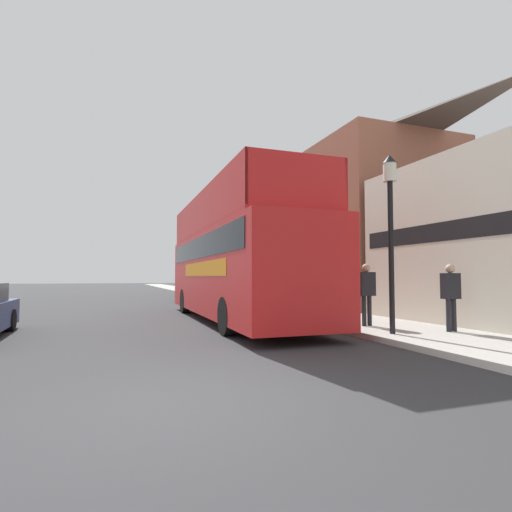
% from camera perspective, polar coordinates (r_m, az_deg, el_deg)
% --- Properties ---
extents(ground_plane, '(144.00, 144.00, 0.00)m').
position_cam_1_polar(ground_plane, '(25.61, -18.63, -6.20)').
color(ground_plane, '#333335').
extents(sidewalk, '(3.05, 108.00, 0.14)m').
position_cam_1_polar(sidewalk, '(23.76, -2.00, -6.45)').
color(sidewalk, '#ADAAA3').
rests_on(sidewalk, ground_plane).
extents(brick_terrace_rear, '(6.00, 25.94, 9.94)m').
position_cam_1_polar(brick_terrace_rear, '(28.58, 4.68, 3.99)').
color(brick_terrace_rear, '#935642').
rests_on(brick_terrace_rear, ground_plane).
extents(tour_bus, '(2.72, 11.29, 4.33)m').
position_cam_1_polar(tour_bus, '(13.95, -3.23, -1.29)').
color(tour_bus, red).
rests_on(tour_bus, ground_plane).
extents(parked_car_ahead_of_bus, '(1.94, 4.34, 1.38)m').
position_cam_1_polar(parked_car_ahead_of_bus, '(23.22, -8.33, -5.06)').
color(parked_car_ahead_of_bus, black).
rests_on(parked_car_ahead_of_bus, ground_plane).
extents(pedestrian_second, '(0.44, 0.24, 1.69)m').
position_cam_1_polar(pedestrian_second, '(11.21, 26.05, -4.50)').
color(pedestrian_second, '#232328').
rests_on(pedestrian_second, sidewalk).
extents(pedestrian_third, '(0.45, 0.25, 1.74)m').
position_cam_1_polar(pedestrian_third, '(11.64, 15.50, -4.48)').
color(pedestrian_third, '#232328').
rests_on(pedestrian_third, sidewalk).
extents(lamp_post_nearest, '(0.35, 0.35, 4.39)m').
position_cam_1_polar(lamp_post_nearest, '(10.38, 18.64, 6.46)').
color(lamp_post_nearest, black).
rests_on(lamp_post_nearest, sidewalk).
extents(lamp_post_second, '(0.35, 0.35, 5.14)m').
position_cam_1_polar(lamp_post_second, '(17.57, 1.55, 4.01)').
color(lamp_post_second, black).
rests_on(lamp_post_second, sidewalk).
extents(lamp_post_third, '(0.35, 0.35, 5.06)m').
position_cam_1_polar(lamp_post_third, '(25.30, -5.83, 1.78)').
color(lamp_post_third, black).
rests_on(lamp_post_third, sidewalk).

